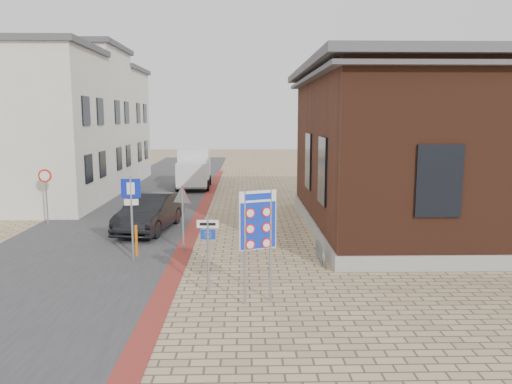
# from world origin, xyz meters

# --- Properties ---
(ground) EXTENTS (120.00, 120.00, 0.00)m
(ground) POSITION_xyz_m (0.00, 0.00, 0.00)
(ground) COLOR tan
(ground) RESTS_ON ground
(road_strip) EXTENTS (7.00, 60.00, 0.02)m
(road_strip) POSITION_xyz_m (-5.50, 15.00, 0.01)
(road_strip) COLOR #38383A
(road_strip) RESTS_ON ground
(curb_strip) EXTENTS (0.60, 40.00, 0.02)m
(curb_strip) POSITION_xyz_m (-2.00, 10.00, 0.01)
(curb_strip) COLOR maroon
(curb_strip) RESTS_ON ground
(brick_building) EXTENTS (13.00, 13.00, 6.80)m
(brick_building) POSITION_xyz_m (8.99, 7.00, 3.49)
(brick_building) COLOR gray
(brick_building) RESTS_ON ground
(townhouse_near) EXTENTS (7.40, 6.40, 8.30)m
(townhouse_near) POSITION_xyz_m (-10.99, 12.00, 4.17)
(townhouse_near) COLOR beige
(townhouse_near) RESTS_ON ground
(townhouse_mid) EXTENTS (7.40, 6.40, 9.10)m
(townhouse_mid) POSITION_xyz_m (-10.99, 18.00, 4.57)
(townhouse_mid) COLOR beige
(townhouse_mid) RESTS_ON ground
(townhouse_far) EXTENTS (7.40, 6.40, 8.30)m
(townhouse_far) POSITION_xyz_m (-10.99, 24.00, 4.17)
(townhouse_far) COLOR beige
(townhouse_far) RESTS_ON ground
(bike_rack) EXTENTS (0.08, 1.80, 0.60)m
(bike_rack) POSITION_xyz_m (2.65, 2.20, 0.26)
(bike_rack) COLOR slate
(bike_rack) RESTS_ON ground
(sedan) EXTENTS (2.33, 4.84, 1.53)m
(sedan) POSITION_xyz_m (-3.77, 6.74, 0.76)
(sedan) COLOR black
(sedan) RESTS_ON ground
(box_truck) EXTENTS (2.23, 4.99, 2.58)m
(box_truck) POSITION_xyz_m (-3.20, 19.44, 1.33)
(box_truck) COLOR slate
(box_truck) RESTS_ON ground
(border_sign) EXTENTS (0.94, 0.40, 2.90)m
(border_sign) POSITION_xyz_m (0.50, -1.50, 2.09)
(border_sign) COLOR gray
(border_sign) RESTS_ON ground
(essen_sign) EXTENTS (0.58, 0.07, 2.15)m
(essen_sign) POSITION_xyz_m (-0.80, -0.84, 1.40)
(essen_sign) COLOR gray
(essen_sign) RESTS_ON ground
(parking_sign) EXTENTS (0.62, 0.10, 2.82)m
(parking_sign) POSITION_xyz_m (-3.50, 2.29, 1.95)
(parking_sign) COLOR gray
(parking_sign) RESTS_ON ground
(yield_sign) EXTENTS (0.77, 0.40, 2.30)m
(yield_sign) POSITION_xyz_m (-2.00, 3.50, 1.75)
(yield_sign) COLOR gray
(yield_sign) RESTS_ON ground
(speed_sign) EXTENTS (0.58, 0.07, 2.47)m
(speed_sign) POSITION_xyz_m (-8.50, 8.00, 1.66)
(speed_sign) COLOR gray
(speed_sign) RESTS_ON ground
(bollard) EXTENTS (0.12, 0.12, 1.09)m
(bollard) POSITION_xyz_m (-3.50, 2.80, 0.55)
(bollard) COLOR orange
(bollard) RESTS_ON ground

